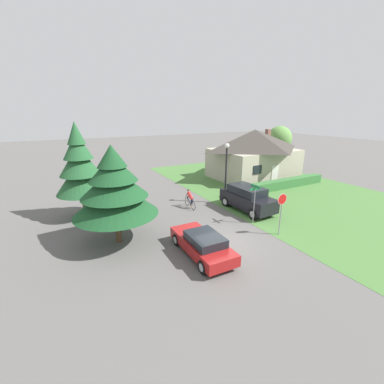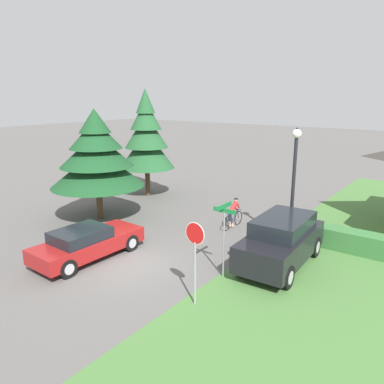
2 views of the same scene
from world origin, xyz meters
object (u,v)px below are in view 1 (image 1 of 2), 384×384
(conifer_tall_far, at_px, (80,166))
(street_lamp, at_px, (226,164))
(conifer_tall_near, at_px, (114,188))
(sedan_left_lane, at_px, (202,244))
(street_name_sign, at_px, (255,197))
(cyclist, at_px, (190,199))
(stop_sign, at_px, (282,206))
(deciduous_tree_right, at_px, (279,139))
(cottage_house, at_px, (254,153))
(parked_suv_right, at_px, (247,198))

(conifer_tall_far, bearing_deg, street_lamp, -12.90)
(conifer_tall_near, xyz_separation_m, conifer_tall_far, (-1.24, 5.03, 0.45))
(sedan_left_lane, relative_size, street_name_sign, 1.66)
(cyclist, height_order, stop_sign, stop_sign)
(stop_sign, relative_size, deciduous_tree_right, 0.48)
(conifer_tall_far, height_order, deciduous_tree_right, conifer_tall_far)
(conifer_tall_near, bearing_deg, cottage_house, 25.51)
(cottage_house, xyz_separation_m, deciduous_tree_right, (6.61, 2.54, 1.05))
(parked_suv_right, relative_size, conifer_tall_far, 0.69)
(sedan_left_lane, bearing_deg, parked_suv_right, -56.83)
(stop_sign, height_order, street_lamp, street_lamp)
(cottage_house, xyz_separation_m, cyclist, (-11.19, -5.41, -2.15))
(parked_suv_right, height_order, deciduous_tree_right, deciduous_tree_right)
(cottage_house, xyz_separation_m, conifer_tall_far, (-18.81, -3.36, 0.90))
(street_lamp, height_order, conifer_tall_near, conifer_tall_near)
(parked_suv_right, relative_size, conifer_tall_near, 0.82)
(stop_sign, bearing_deg, cyclist, -66.93)
(conifer_tall_far, bearing_deg, cyclist, -15.10)
(stop_sign, distance_m, street_name_sign, 2.12)
(sedan_left_lane, height_order, conifer_tall_near, conifer_tall_near)
(cottage_house, xyz_separation_m, conifer_tall_near, (-17.57, -8.39, 0.45))
(cyclist, distance_m, conifer_tall_far, 8.46)
(stop_sign, bearing_deg, parked_suv_right, -101.20)
(sedan_left_lane, relative_size, street_lamp, 0.89)
(cottage_house, bearing_deg, street_lamp, -144.88)
(sedan_left_lane, xyz_separation_m, conifer_tall_far, (-4.82, 8.70, 3.10))
(street_lamp, xyz_separation_m, conifer_tall_far, (-10.73, 2.46, 0.45))
(parked_suv_right, bearing_deg, sedan_left_lane, 119.63)
(stop_sign, height_order, conifer_tall_far, conifer_tall_far)
(conifer_tall_near, distance_m, deciduous_tree_right, 26.54)
(parked_suv_right, distance_m, street_name_sign, 2.64)
(sedan_left_lane, relative_size, conifer_tall_far, 0.67)
(street_name_sign, bearing_deg, street_lamp, 80.54)
(deciduous_tree_right, bearing_deg, parked_suv_right, -143.24)
(stop_sign, bearing_deg, conifer_tall_far, -39.06)
(cyclist, height_order, street_name_sign, street_name_sign)
(cyclist, relative_size, street_lamp, 0.35)
(street_name_sign, distance_m, deciduous_tree_right, 20.07)
(street_name_sign, relative_size, deciduous_tree_right, 0.49)
(cottage_house, relative_size, conifer_tall_far, 1.42)
(stop_sign, bearing_deg, street_name_sign, -80.81)
(cyclist, xyz_separation_m, street_name_sign, (2.39, -4.76, 1.18))
(cyclist, relative_size, stop_sign, 0.66)
(parked_suv_right, bearing_deg, street_name_sign, 147.27)
(conifer_tall_near, bearing_deg, cyclist, 24.97)
(stop_sign, bearing_deg, street_lamp, -92.18)
(stop_sign, xyz_separation_m, street_name_sign, (-0.27, 2.10, -0.01))
(street_name_sign, bearing_deg, conifer_tall_near, 168.49)
(cyclist, distance_m, street_name_sign, 5.45)
(parked_suv_right, height_order, conifer_tall_far, conifer_tall_far)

